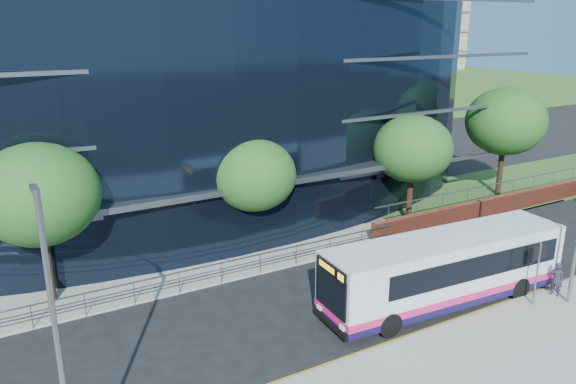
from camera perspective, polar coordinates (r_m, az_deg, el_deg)
ground at (r=24.12m, az=13.83°, el=-12.30°), size 200.00×200.00×0.00m
pavement_near at (r=21.37m, az=23.48°, el=-17.24°), size 80.00×8.00×0.15m
kerb at (r=23.48m, az=15.56°, el=-13.08°), size 80.00×0.25×0.16m
yellow_line_outer at (r=23.63m, az=15.19°, el=-13.05°), size 80.00×0.08×0.01m
yellow_line_inner at (r=23.72m, az=14.93°, el=-12.90°), size 80.00×0.08×0.01m
far_forecourt at (r=29.72m, az=-9.85°, el=-6.14°), size 50.00×8.00×0.10m
grass_verge at (r=48.24m, az=25.73°, el=1.43°), size 36.00×8.00×0.12m
glass_office at (r=37.54m, az=-12.93°, el=11.06°), size 44.00×23.10×16.00m
retaining_wall at (r=42.90m, az=26.76°, el=0.28°), size 34.00×0.40×2.11m
guard_railings at (r=25.36m, az=-11.01°, el=-8.50°), size 24.00×0.05×1.10m
apartment_block at (r=86.07m, az=3.32°, el=16.63°), size 60.00×42.00×30.00m
street_sign at (r=25.45m, az=24.09°, el=-6.38°), size 0.85×0.09×2.80m
tree_far_a at (r=24.87m, az=-24.02°, el=-0.25°), size 4.95×4.95×6.98m
tree_far_b at (r=28.16m, az=-3.48°, el=1.74°), size 4.29×4.29×6.05m
tree_far_c at (r=33.25m, az=12.55°, el=4.31°), size 4.62×4.62×6.51m
tree_far_d at (r=40.29m, az=21.25°, el=6.68°), size 5.28×5.28×7.44m
tree_dist_e at (r=67.70m, az=5.57°, el=10.92°), size 4.62×4.62×6.51m
tree_dist_f at (r=79.49m, az=14.34°, el=11.14°), size 4.29×4.29×6.05m
streetlight_west at (r=14.59m, az=-22.44°, el=-13.82°), size 0.15×0.77×8.00m
city_bus at (r=24.78m, az=15.85°, el=-7.50°), size 11.32×3.27×3.02m
pedestrian at (r=27.15m, az=25.61°, el=-7.98°), size 0.52×0.64×1.53m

